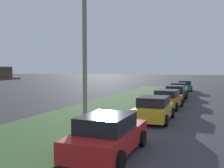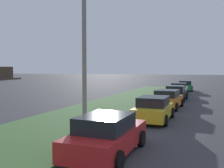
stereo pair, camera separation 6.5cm
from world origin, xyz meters
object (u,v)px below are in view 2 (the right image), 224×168
at_px(parked_car_red, 107,135).
at_px(parked_car_black, 176,93).
at_px(parked_car_green, 185,86).
at_px(streetlight, 91,45).
at_px(parked_car_yellow, 154,109).
at_px(parked_car_orange, 168,99).
at_px(parked_car_white, 179,89).

bearing_deg(parked_car_red, parked_car_black, -0.47).
distance_m(parked_car_green, streetlight, 25.81).
height_order(parked_car_yellow, parked_car_black, same).
relative_size(parked_car_black, streetlight, 0.58).
relative_size(parked_car_yellow, parked_car_orange, 0.98).
xyz_separation_m(parked_car_red, parked_car_white, (22.98, -0.11, 0.00)).
bearing_deg(parked_car_yellow, streetlight, 128.91).
xyz_separation_m(parked_car_green, streetlight, (-25.37, 2.98, 3.67)).
height_order(parked_car_black, parked_car_white, same).
bearing_deg(parked_car_green, parked_car_orange, 177.52).
distance_m(parked_car_red, streetlight, 6.20).
relative_size(parked_car_green, streetlight, 0.58).
bearing_deg(streetlight, parked_car_red, -147.91).
bearing_deg(parked_car_black, parked_car_green, 1.61).
xyz_separation_m(parked_car_yellow, parked_car_black, (10.95, -0.02, 0.00)).
distance_m(parked_car_yellow, streetlight, 5.34).
height_order(parked_car_red, parked_car_black, same).
bearing_deg(parked_car_black, parked_car_yellow, -178.78).
relative_size(parked_car_orange, streetlight, 0.59).
distance_m(parked_car_yellow, parked_car_black, 10.95).
bearing_deg(parked_car_white, parked_car_green, -3.41).
bearing_deg(parked_car_red, parked_car_yellow, -2.37).
distance_m(parked_car_black, streetlight, 14.19).
bearing_deg(streetlight, parked_car_yellow, -51.26).
bearing_deg(parked_car_green, parked_car_red, 176.67).
distance_m(parked_car_black, parked_car_green, 12.00).
bearing_deg(parked_car_orange, streetlight, 161.97).
distance_m(parked_car_red, parked_car_yellow, 6.66).
distance_m(parked_car_red, parked_car_orange, 12.00).
bearing_deg(parked_car_orange, parked_car_white, 4.80).
xyz_separation_m(parked_car_red, parked_car_black, (17.60, -0.39, 0.00)).
relative_size(parked_car_yellow, parked_car_green, 0.98).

